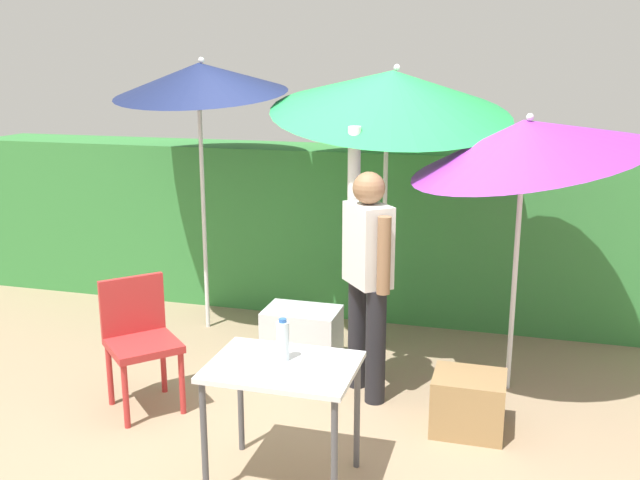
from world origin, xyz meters
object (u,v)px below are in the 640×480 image
at_px(folding_table, 283,379).
at_px(umbrella_orange, 392,92).
at_px(umbrella_yellow, 200,79).
at_px(bottle_water, 283,340).
at_px(chair_plastic, 140,335).
at_px(umbrella_rainbow, 526,141).
at_px(cooler_box, 302,336).
at_px(crate_cardboard, 468,403).
at_px(person_vendor, 368,268).

bearing_deg(folding_table, umbrella_orange, 84.90).
xyz_separation_m(umbrella_yellow, bottle_water, (1.40, -2.07, -1.34)).
bearing_deg(umbrella_orange, chair_plastic, -133.74).
bearing_deg(umbrella_orange, umbrella_rainbow, -29.03).
xyz_separation_m(umbrella_rainbow, chair_plastic, (-2.43, -0.92, -1.29)).
distance_m(umbrella_orange, chair_plastic, 2.59).
xyz_separation_m(umbrella_yellow, chair_plastic, (0.18, -1.50, -1.66)).
relative_size(cooler_box, crate_cardboard, 1.27).
distance_m(chair_plastic, cooler_box, 1.33).
bearing_deg(person_vendor, chair_plastic, -157.78).
bearing_deg(crate_cardboard, umbrella_orange, 121.57).
xyz_separation_m(person_vendor, folding_table, (-0.21, -1.22, -0.31)).
relative_size(person_vendor, bottle_water, 7.83).
xyz_separation_m(umbrella_rainbow, person_vendor, (-0.99, -0.34, -0.86)).
xyz_separation_m(umbrella_orange, umbrella_yellow, (-1.60, 0.02, 0.09)).
xyz_separation_m(chair_plastic, folding_table, (1.23, -0.63, 0.12)).
relative_size(umbrella_rainbow, umbrella_orange, 0.87).
distance_m(umbrella_orange, bottle_water, 2.42).
height_order(umbrella_rainbow, umbrella_yellow, umbrella_yellow).
bearing_deg(chair_plastic, person_vendor, 22.22).
relative_size(umbrella_rainbow, cooler_box, 3.75).
height_order(cooler_box, bottle_water, bottle_water).
bearing_deg(umbrella_rainbow, umbrella_orange, 150.97).
bearing_deg(cooler_box, crate_cardboard, -29.14).
height_order(umbrella_rainbow, chair_plastic, umbrella_rainbow).
distance_m(umbrella_yellow, bottle_water, 2.84).
bearing_deg(chair_plastic, umbrella_orange, 46.26).
height_order(cooler_box, folding_table, folding_table).
height_order(umbrella_yellow, cooler_box, umbrella_yellow).
height_order(person_vendor, chair_plastic, person_vendor).
bearing_deg(chair_plastic, bottle_water, -25.03).
xyz_separation_m(folding_table, bottle_water, (-0.02, 0.06, 0.20)).
bearing_deg(person_vendor, umbrella_yellow, 150.59).
xyz_separation_m(chair_plastic, bottle_water, (1.22, -0.57, 0.32)).
bearing_deg(umbrella_rainbow, cooler_box, 177.61).
xyz_separation_m(umbrella_rainbow, umbrella_yellow, (-2.61, 0.58, 0.37)).
distance_m(umbrella_yellow, folding_table, 2.98).
relative_size(umbrella_yellow, bottle_water, 9.99).
distance_m(person_vendor, cooler_box, 1.02).
xyz_separation_m(umbrella_rainbow, umbrella_orange, (-1.01, 0.56, 0.28)).
bearing_deg(bottle_water, person_vendor, 78.99).
height_order(umbrella_orange, cooler_box, umbrella_orange).
bearing_deg(chair_plastic, cooler_box, 49.58).
bearing_deg(umbrella_rainbow, umbrella_yellow, 167.52).
distance_m(umbrella_orange, cooler_box, 2.01).
relative_size(umbrella_orange, folding_table, 3.12).
height_order(chair_plastic, folding_table, chair_plastic).
relative_size(person_vendor, chair_plastic, 2.11).
height_order(umbrella_orange, crate_cardboard, umbrella_orange).
height_order(umbrella_yellow, chair_plastic, umbrella_yellow).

